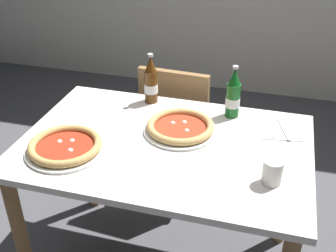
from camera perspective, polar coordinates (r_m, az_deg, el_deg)
dining_table_main at (r=1.81m, az=-0.43°, el=-5.24°), size 1.20×0.80×0.75m
chair_behind_table at (r=2.41m, az=1.51°, el=0.35°), size 0.42×0.42×0.85m
pizza_margherita_near at (r=1.73m, az=-13.79°, el=-2.74°), size 0.32×0.32×0.04m
pizza_marinara_far at (r=1.81m, az=1.69°, el=-0.19°), size 0.32×0.32×0.04m
beer_bottle_left at (r=2.03m, az=-2.34°, el=5.99°), size 0.07×0.07×0.25m
beer_bottle_center at (r=1.92m, az=8.85°, el=4.11°), size 0.07×0.07×0.25m
napkin_with_cutlery at (r=1.90m, az=14.83°, el=-0.40°), size 0.21×0.21×0.01m
paper_cup at (r=1.55m, az=14.02°, el=-6.07°), size 0.07×0.07×0.09m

